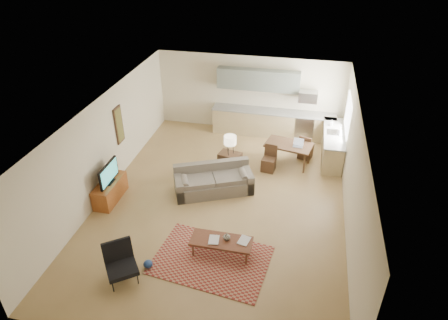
% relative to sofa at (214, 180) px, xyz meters
% --- Properties ---
extents(room, '(9.00, 9.00, 9.00)m').
position_rel_sofa_xyz_m(room, '(0.32, -0.42, 0.96)').
color(room, olive).
rests_on(room, ground).
extents(kitchen_counter_back, '(4.26, 0.64, 0.92)m').
position_rel_sofa_xyz_m(kitchen_counter_back, '(1.22, 3.76, 0.07)').
color(kitchen_counter_back, tan).
rests_on(kitchen_counter_back, ground).
extents(kitchen_counter_right, '(0.64, 2.26, 0.92)m').
position_rel_sofa_xyz_m(kitchen_counter_right, '(3.25, 2.58, 0.07)').
color(kitchen_counter_right, tan).
rests_on(kitchen_counter_right, ground).
extents(kitchen_range, '(0.62, 0.62, 0.90)m').
position_rel_sofa_xyz_m(kitchen_range, '(2.32, 3.76, 0.06)').
color(kitchen_range, '#A5A8AD').
rests_on(kitchen_range, ground).
extents(kitchen_microwave, '(0.62, 0.40, 0.35)m').
position_rel_sofa_xyz_m(kitchen_microwave, '(2.32, 3.78, 1.16)').
color(kitchen_microwave, '#A5A8AD').
rests_on(kitchen_microwave, room).
extents(upper_cabinets, '(2.80, 0.34, 0.70)m').
position_rel_sofa_xyz_m(upper_cabinets, '(0.62, 3.91, 1.56)').
color(upper_cabinets, slate).
rests_on(upper_cabinets, room).
extents(window_right, '(0.02, 1.40, 1.05)m').
position_rel_sofa_xyz_m(window_right, '(3.55, 2.58, 1.16)').
color(window_right, white).
rests_on(window_right, room).
extents(wall_art_left, '(0.06, 0.42, 1.10)m').
position_rel_sofa_xyz_m(wall_art_left, '(-2.89, 0.48, 1.16)').
color(wall_art_left, olive).
rests_on(wall_art_left, room).
extents(triptych, '(1.70, 0.04, 0.50)m').
position_rel_sofa_xyz_m(triptych, '(0.22, 4.05, 1.36)').
color(triptych, beige).
rests_on(triptych, room).
extents(rug, '(2.74, 2.06, 0.02)m').
position_rel_sofa_xyz_m(rug, '(0.57, -2.60, -0.38)').
color(rug, maroon).
rests_on(rug, floor).
extents(sofa, '(2.44, 1.81, 0.78)m').
position_rel_sofa_xyz_m(sofa, '(0.00, 0.00, 0.00)').
color(sofa, '#6A6255').
rests_on(sofa, floor).
extents(coffee_table, '(1.41, 0.56, 0.42)m').
position_rel_sofa_xyz_m(coffee_table, '(0.75, -2.35, -0.18)').
color(coffee_table, '#512818').
rests_on(coffee_table, floor).
extents(book_a, '(0.30, 0.36, 0.03)m').
position_rel_sofa_xyz_m(book_a, '(0.47, -2.41, 0.04)').
color(book_a, maroon).
rests_on(book_a, coffee_table).
extents(book_b, '(0.37, 0.42, 0.02)m').
position_rel_sofa_xyz_m(book_b, '(1.14, -2.24, 0.04)').
color(book_b, navy).
rests_on(book_b, coffee_table).
extents(vase, '(0.23, 0.23, 0.17)m').
position_rel_sofa_xyz_m(vase, '(0.86, -2.30, 0.11)').
color(vase, black).
rests_on(vase, coffee_table).
extents(armchair, '(1.01, 1.01, 0.83)m').
position_rel_sofa_xyz_m(armchair, '(-1.14, -3.53, 0.03)').
color(armchair, black).
rests_on(armchair, floor).
extents(tv_credenza, '(0.47, 1.23, 0.57)m').
position_rel_sofa_xyz_m(tv_credenza, '(-2.67, -0.96, -0.10)').
color(tv_credenza, brown).
rests_on(tv_credenza, floor).
extents(tv, '(0.09, 0.95, 0.57)m').
position_rel_sofa_xyz_m(tv, '(-2.62, -0.96, 0.46)').
color(tv, black).
rests_on(tv, tv_credenza).
extents(console_table, '(0.71, 0.56, 0.74)m').
position_rel_sofa_xyz_m(console_table, '(0.28, 0.93, -0.02)').
color(console_table, '#3C2718').
rests_on(console_table, floor).
extents(table_lamp, '(0.42, 0.42, 0.59)m').
position_rel_sofa_xyz_m(table_lamp, '(0.28, 0.93, 0.65)').
color(table_lamp, beige).
rests_on(table_lamp, console_table).
extents(dining_table, '(1.53, 1.07, 0.70)m').
position_rel_sofa_xyz_m(dining_table, '(1.91, 1.93, -0.04)').
color(dining_table, '#3C2718').
rests_on(dining_table, floor).
extents(dining_chair_near, '(0.45, 0.46, 0.82)m').
position_rel_sofa_xyz_m(dining_chair_near, '(1.38, 1.43, 0.02)').
color(dining_chair_near, '#3C2718').
rests_on(dining_chair_near, floor).
extents(dining_chair_far, '(0.50, 0.52, 0.83)m').
position_rel_sofa_xyz_m(dining_chair_far, '(2.44, 2.44, 0.02)').
color(dining_chair_far, '#3C2718').
rests_on(dining_chair_far, floor).
extents(laptop, '(0.31, 0.25, 0.22)m').
position_rel_sofa_xyz_m(laptop, '(2.19, 1.84, 0.43)').
color(laptop, '#A5A8AD').
rests_on(laptop, dining_table).
extents(soap_bottle, '(0.12, 0.12, 0.19)m').
position_rel_sofa_xyz_m(soap_bottle, '(3.15, 3.05, 0.63)').
color(soap_bottle, beige).
rests_on(soap_bottle, kitchen_counter_right).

